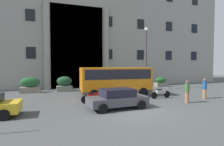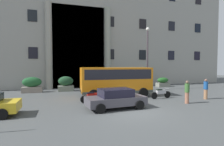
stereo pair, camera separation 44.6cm
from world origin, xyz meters
TOP-DOWN VIEW (x-y plane):
  - ground_plane at (0.00, 0.00)m, footprint 80.00×64.00m
  - office_building_facade at (-0.01, 17.48)m, footprint 42.28×9.66m
  - orange_minibus at (0.65, 5.50)m, footprint 6.60×3.11m
  - bus_stop_sign at (5.16, 6.96)m, footprint 0.44×0.08m
  - hedge_planter_far_west at (-7.17, 10.48)m, footprint 2.06×0.88m
  - hedge_planter_far_east at (4.92, 10.72)m, footprint 1.84×0.89m
  - hedge_planter_entrance_left at (-3.64, 10.47)m, footprint 1.72×0.94m
  - hedge_planter_east at (9.14, 10.64)m, footprint 1.68×0.96m
  - hedge_planter_west at (-0.53, 10.73)m, footprint 2.07×0.79m
  - parked_sedan_second at (-0.86, 1.08)m, footprint 4.14×2.23m
  - motorcycle_far_end at (-2.03, 3.43)m, footprint 1.97×0.55m
  - scooter_by_planter at (4.12, 3.32)m, footprint 2.04×0.55m
  - pedestrian_woman_with_bag at (7.67, 1.86)m, footprint 0.36×0.36m
  - pedestrian_child_trailing at (4.92, 0.92)m, footprint 0.36×0.36m
  - lamppost_plaza_centre at (5.58, 8.45)m, footprint 0.40×0.40m

SIDE VIEW (x-z plane):
  - ground_plane at x=0.00m, z-range -0.12..0.00m
  - motorcycle_far_end at x=-2.03m, z-range 0.01..0.90m
  - scooter_by_planter at x=4.12m, z-range 0.01..0.91m
  - hedge_planter_east at x=9.14m, z-range -0.02..1.24m
  - hedge_planter_far_east at x=4.92m, z-range -0.03..1.41m
  - parked_sedan_second at x=-0.86m, z-range 0.02..1.37m
  - hedge_planter_west at x=-0.53m, z-range -0.03..1.55m
  - hedge_planter_far_west at x=-7.17m, z-range -0.03..1.64m
  - hedge_planter_entrance_left at x=-3.64m, z-range -0.03..1.65m
  - pedestrian_woman_with_bag at x=7.67m, z-range 0.01..1.77m
  - pedestrian_child_trailing at x=4.92m, z-range 0.01..1.78m
  - bus_stop_sign at x=5.16m, z-range 0.30..2.76m
  - orange_minibus at x=0.65m, z-range 0.27..3.00m
  - lamppost_plaza_centre at x=5.58m, z-range 0.62..7.95m
  - office_building_facade at x=-0.01m, z-range -0.01..19.98m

